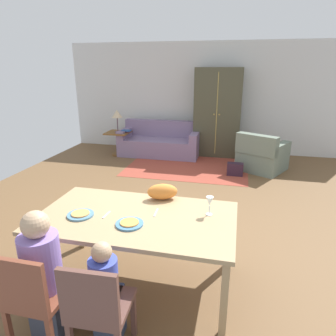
% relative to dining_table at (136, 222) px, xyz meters
% --- Properties ---
extents(ground_plane, '(7.18, 6.69, 0.02)m').
position_rel_dining_table_xyz_m(ground_plane, '(0.05, 1.99, -0.71)').
color(ground_plane, brown).
extents(back_wall, '(7.18, 0.10, 2.70)m').
position_rel_dining_table_xyz_m(back_wall, '(0.05, 5.39, 0.65)').
color(back_wall, silver).
rests_on(back_wall, ground_plane).
extents(dining_table, '(1.87, 1.06, 0.76)m').
position_rel_dining_table_xyz_m(dining_table, '(0.00, 0.00, 0.00)').
color(dining_table, tan).
rests_on(dining_table, ground_plane).
extents(plate_near_man, '(0.25, 0.25, 0.02)m').
position_rel_dining_table_xyz_m(plate_near_man, '(-0.51, -0.12, 0.07)').
color(plate_near_man, teal).
rests_on(plate_near_man, dining_table).
extents(pizza_near_man, '(0.17, 0.17, 0.01)m').
position_rel_dining_table_xyz_m(pizza_near_man, '(-0.51, -0.12, 0.09)').
color(pizza_near_man, '#DE934E').
rests_on(pizza_near_man, plate_near_man).
extents(plate_near_child, '(0.25, 0.25, 0.02)m').
position_rel_dining_table_xyz_m(plate_near_child, '(0.00, -0.18, 0.07)').
color(plate_near_child, teal).
rests_on(plate_near_child, dining_table).
extents(pizza_near_child, '(0.17, 0.17, 0.01)m').
position_rel_dining_table_xyz_m(pizza_near_child, '(0.00, -0.18, 0.09)').
color(pizza_near_child, '#E79543').
rests_on(pizza_near_child, plate_near_child).
extents(wine_glass, '(0.07, 0.07, 0.19)m').
position_rel_dining_table_xyz_m(wine_glass, '(0.67, 0.18, 0.20)').
color(wine_glass, silver).
rests_on(wine_glass, dining_table).
extents(fork, '(0.03, 0.15, 0.01)m').
position_rel_dining_table_xyz_m(fork, '(-0.28, -0.05, 0.07)').
color(fork, silver).
rests_on(fork, dining_table).
extents(knife, '(0.02, 0.17, 0.01)m').
position_rel_dining_table_xyz_m(knife, '(0.17, 0.10, 0.07)').
color(knife, silver).
rests_on(knife, dining_table).
extents(dining_chair_man, '(0.42, 0.42, 0.87)m').
position_rel_dining_table_xyz_m(dining_chair_man, '(-0.52, -0.89, -0.20)').
color(dining_chair_man, brown).
rests_on(dining_chair_man, ground_plane).
extents(person_man, '(0.30, 0.40, 1.11)m').
position_rel_dining_table_xyz_m(person_man, '(-0.51, -0.71, -0.18)').
color(person_man, '#3D4457').
rests_on(person_man, ground_plane).
extents(dining_chair_child, '(0.44, 0.44, 0.87)m').
position_rel_dining_table_xyz_m(dining_chair_child, '(0.00, -0.89, -0.20)').
color(dining_chair_child, brown).
rests_on(dining_chair_child, ground_plane).
extents(person_child, '(0.22, 0.29, 0.92)m').
position_rel_dining_table_xyz_m(person_child, '(-0.00, -0.72, -0.26)').
color(person_child, '#333E57').
rests_on(person_child, ground_plane).
extents(cat, '(0.35, 0.25, 0.17)m').
position_rel_dining_table_xyz_m(cat, '(0.15, 0.43, 0.15)').
color(cat, orange).
rests_on(cat, dining_table).
extents(area_rug, '(2.60, 1.80, 0.01)m').
position_rel_dining_table_xyz_m(area_rug, '(-0.15, 3.83, -0.69)').
color(area_rug, '#993E2E').
rests_on(area_rug, ground_plane).
extents(couch, '(1.95, 0.86, 0.82)m').
position_rel_dining_table_xyz_m(couch, '(-0.99, 4.69, -0.39)').
color(couch, slate).
rests_on(couch, ground_plane).
extents(armchair, '(1.16, 1.16, 0.82)m').
position_rel_dining_table_xyz_m(armchair, '(1.41, 3.98, -0.38)').
color(armchair, slate).
rests_on(armchair, ground_plane).
extents(armoire, '(1.10, 0.59, 2.10)m').
position_rel_dining_table_xyz_m(armoire, '(0.37, 5.00, 0.35)').
color(armoire, '#444330').
rests_on(armoire, ground_plane).
extents(side_table, '(0.56, 0.56, 0.58)m').
position_rel_dining_table_xyz_m(side_table, '(-1.99, 4.43, -0.32)').
color(side_table, brown).
rests_on(side_table, ground_plane).
extents(table_lamp, '(0.26, 0.26, 0.54)m').
position_rel_dining_table_xyz_m(table_lamp, '(-1.99, 4.43, 0.31)').
color(table_lamp, '#503843').
rests_on(table_lamp, side_table).
extents(book_lower, '(0.22, 0.16, 0.03)m').
position_rel_dining_table_xyz_m(book_lower, '(-1.81, 4.49, -0.10)').
color(book_lower, maroon).
rests_on(book_lower, side_table).
extents(book_upper, '(0.22, 0.16, 0.03)m').
position_rel_dining_table_xyz_m(book_upper, '(-1.77, 4.44, -0.07)').
color(book_upper, '#254989').
rests_on(book_upper, book_lower).
extents(handbag, '(0.32, 0.16, 0.26)m').
position_rel_dining_table_xyz_m(handbag, '(0.89, 3.53, -0.57)').
color(handbag, '#2B1A29').
rests_on(handbag, ground_plane).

